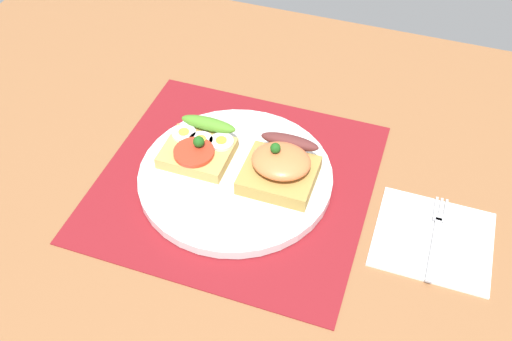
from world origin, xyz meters
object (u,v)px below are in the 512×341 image
(plate, at_px, (236,176))
(sandwich_egg_tomato, at_px, (199,146))
(sandwich_salmon, at_px, (281,166))
(napkin, at_px, (433,238))
(fork, at_px, (436,235))

(plate, distance_m, sandwich_egg_tomato, 0.07)
(sandwich_salmon, xyz_separation_m, napkin, (0.21, -0.02, -0.04))
(plate, relative_size, sandwich_salmon, 2.64)
(sandwich_egg_tomato, height_order, sandwich_salmon, sandwich_salmon)
(sandwich_salmon, bearing_deg, fork, -5.78)
(sandwich_egg_tomato, relative_size, sandwich_salmon, 0.93)
(napkin, bearing_deg, sandwich_egg_tomato, 174.65)
(sandwich_egg_tomato, height_order, fork, sandwich_egg_tomato)
(plate, height_order, sandwich_egg_tomato, sandwich_egg_tomato)
(plate, xyz_separation_m, fork, (0.28, -0.01, -0.00))
(sandwich_egg_tomato, distance_m, napkin, 0.34)
(sandwich_salmon, bearing_deg, sandwich_egg_tomato, 176.75)
(plate, distance_m, napkin, 0.27)
(sandwich_egg_tomato, relative_size, fork, 0.68)
(sandwich_egg_tomato, xyz_separation_m, sandwich_salmon, (0.12, -0.01, 0.01))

